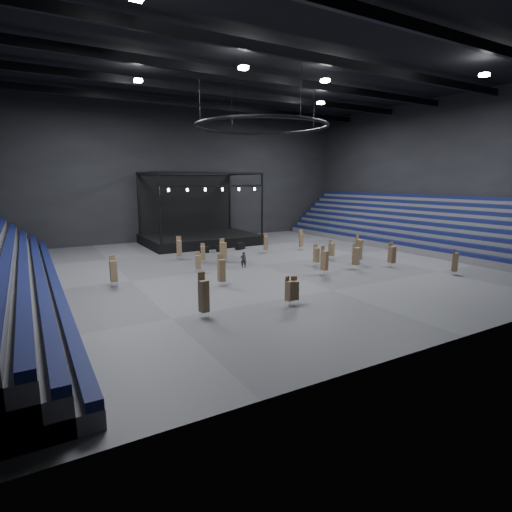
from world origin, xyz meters
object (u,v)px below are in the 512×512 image
chair_stack_2 (316,255)px  chair_stack_3 (203,253)px  man_center (243,260)px  chair_stack_11 (356,256)px  chair_stack_17 (455,262)px  chair_stack_16 (204,295)px  flight_case_mid (221,249)px  chair_stack_14 (266,243)px  chair_stack_7 (179,248)px  chair_stack_4 (324,260)px  chair_stack_12 (331,249)px  chair_stack_13 (301,240)px  stage (198,232)px  chair_stack_8 (359,249)px  flight_case_left (204,250)px  chair_stack_15 (198,262)px  chair_stack_1 (392,254)px  crew_member (358,250)px  chair_stack_0 (221,270)px  flight_case_right (240,246)px  chair_stack_10 (113,271)px  chair_stack_5 (295,290)px  chair_stack_6 (223,250)px  chair_stack_9 (289,290)px

chair_stack_2 → chair_stack_3: bearing=144.8°
man_center → chair_stack_11: bearing=165.7°
chair_stack_17 → chair_stack_16: bearing=154.5°
flight_case_mid → chair_stack_14: bearing=-38.9°
chair_stack_7 → chair_stack_11: bearing=-28.4°
chair_stack_11 → chair_stack_17: chair_stack_11 is taller
chair_stack_2 → chair_stack_4: size_ratio=0.82×
chair_stack_12 → chair_stack_13: chair_stack_13 is taller
flight_case_mid → stage: bearing=88.6°
chair_stack_3 → chair_stack_11: chair_stack_11 is taller
chair_stack_3 → chair_stack_4: chair_stack_4 is taller
chair_stack_8 → chair_stack_11: (-2.03, -1.72, -0.20)m
flight_case_left → chair_stack_12: 14.36m
chair_stack_7 → chair_stack_14: bearing=10.8°
chair_stack_8 → chair_stack_15: 15.80m
chair_stack_1 → flight_case_mid: bearing=126.6°
chair_stack_3 → crew_member: bearing=0.7°
chair_stack_11 → chair_stack_12: 4.92m
stage → chair_stack_0: (-6.74, -21.55, -0.13)m
stage → man_center: size_ratio=9.15×
flight_case_right → flight_case_left: bearing=179.7°
chair_stack_16 → crew_member: size_ratio=1.74×
chair_stack_2 → chair_stack_10: chair_stack_10 is taller
flight_case_left → man_center: bearing=-89.3°
chair_stack_13 → chair_stack_3: bearing=-154.6°
chair_stack_7 → man_center: size_ratio=1.61×
chair_stack_17 → chair_stack_5: bearing=155.9°
chair_stack_6 → chair_stack_9: bearing=-102.4°
flight_case_left → chair_stack_14: bearing=-30.3°
chair_stack_4 → chair_stack_6: size_ratio=1.05×
flight_case_left → chair_stack_10: size_ratio=0.45×
chair_stack_3 → chair_stack_8: 15.42m
chair_stack_2 → chair_stack_4: chair_stack_4 is taller
chair_stack_9 → chair_stack_14: (8.93, 17.57, 0.10)m
chair_stack_0 → chair_stack_7: size_ratio=1.04×
chair_stack_7 → chair_stack_0: bearing=-77.2°
chair_stack_4 → chair_stack_12: size_ratio=1.24×
flight_case_right → chair_stack_4: chair_stack_4 is taller
chair_stack_4 → chair_stack_14: chair_stack_4 is taller
chair_stack_0 → chair_stack_17: (19.21, -6.67, -0.12)m
flight_case_right → chair_stack_9: bearing=-109.5°
chair_stack_6 → chair_stack_14: size_ratio=1.09×
chair_stack_4 → chair_stack_13: (5.97, 11.50, -0.10)m
flight_case_right → chair_stack_14: (1.47, -3.53, 0.76)m
flight_case_mid → crew_member: 15.52m
chair_stack_12 → man_center: size_ratio=1.35×
flight_case_right → chair_stack_3: bearing=-142.3°
chair_stack_2 → chair_stack_14: bearing=94.5°
chair_stack_4 → chair_stack_8: bearing=1.9°
chair_stack_7 → chair_stack_12: bearing=-13.0°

